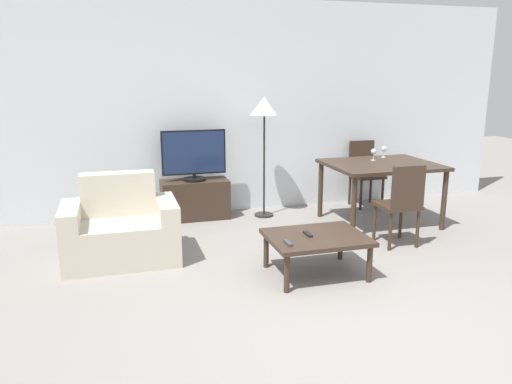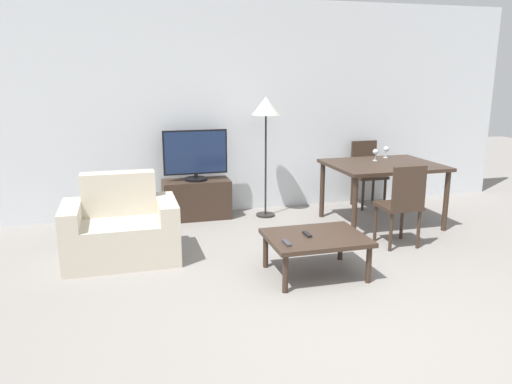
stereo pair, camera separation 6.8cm
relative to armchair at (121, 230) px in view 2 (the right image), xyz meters
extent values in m
plane|color=gray|center=(1.68, -1.90, -0.30)|extent=(18.00, 18.00, 0.00)
cube|color=silver|center=(1.68, 1.49, 1.05)|extent=(7.46, 0.06, 2.70)
cube|color=beige|center=(0.00, -0.04, -0.09)|extent=(0.72, 0.71, 0.40)
cube|color=beige|center=(0.00, 0.22, 0.32)|extent=(0.72, 0.20, 0.43)
cube|color=beige|center=(-0.45, -0.04, 0.00)|extent=(0.18, 0.71, 0.58)
cube|color=beige|center=(0.45, -0.04, 0.00)|extent=(0.18, 0.71, 0.58)
cube|color=#38281E|center=(0.93, 1.23, -0.05)|extent=(0.83, 0.39, 0.49)
cylinder|color=black|center=(0.93, 1.23, 0.21)|extent=(0.28, 0.28, 0.03)
cylinder|color=black|center=(0.93, 1.23, 0.25)|extent=(0.04, 0.04, 0.05)
cube|color=black|center=(0.93, 1.23, 0.55)|extent=(0.79, 0.04, 0.55)
cube|color=#19284C|center=(0.93, 1.20, 0.55)|extent=(0.76, 0.01, 0.51)
cube|color=#38281E|center=(1.69, -0.87, 0.06)|extent=(0.88, 0.69, 0.04)
cylinder|color=#38281E|center=(1.31, -1.16, -0.13)|extent=(0.05, 0.05, 0.33)
cylinder|color=#38281E|center=(2.08, -1.16, -0.13)|extent=(0.05, 0.05, 0.33)
cylinder|color=#38281E|center=(1.31, -0.58, -0.13)|extent=(0.05, 0.05, 0.33)
cylinder|color=#38281E|center=(2.08, -0.58, -0.13)|extent=(0.05, 0.05, 0.33)
cube|color=#38281E|center=(3.06, 0.40, 0.43)|extent=(1.28, 1.03, 0.04)
cylinder|color=#38281E|center=(2.48, -0.05, 0.06)|extent=(0.06, 0.06, 0.70)
cylinder|color=#38281E|center=(3.64, -0.05, 0.06)|extent=(0.06, 0.06, 0.70)
cylinder|color=#38281E|center=(2.48, 0.85, 0.06)|extent=(0.06, 0.06, 0.70)
cylinder|color=#38281E|center=(3.64, 0.85, 0.06)|extent=(0.06, 0.06, 0.70)
cube|color=#38281E|center=(2.83, -0.34, 0.13)|extent=(0.40, 0.40, 0.04)
cylinder|color=#38281E|center=(2.67, -0.18, -0.09)|extent=(0.04, 0.04, 0.41)
cylinder|color=#38281E|center=(3.00, -0.18, -0.09)|extent=(0.04, 0.04, 0.41)
cylinder|color=#38281E|center=(2.67, -0.51, -0.09)|extent=(0.04, 0.04, 0.41)
cylinder|color=#38281E|center=(3.00, -0.51, -0.09)|extent=(0.04, 0.04, 0.41)
cube|color=#38281E|center=(2.83, -0.53, 0.37)|extent=(0.37, 0.04, 0.44)
cube|color=#38281E|center=(3.28, 1.14, 0.13)|extent=(0.40, 0.40, 0.04)
cylinder|color=#38281E|center=(3.12, 0.98, -0.09)|extent=(0.04, 0.04, 0.41)
cylinder|color=#38281E|center=(3.44, 0.98, -0.09)|extent=(0.04, 0.04, 0.41)
cylinder|color=#38281E|center=(3.12, 1.31, -0.09)|extent=(0.04, 0.04, 0.41)
cylinder|color=#38281E|center=(3.44, 1.31, -0.09)|extent=(0.04, 0.04, 0.41)
cube|color=#38281E|center=(3.28, 1.33, 0.37)|extent=(0.37, 0.04, 0.44)
cylinder|color=black|center=(1.80, 1.09, -0.28)|extent=(0.24, 0.24, 0.02)
cylinder|color=black|center=(1.80, 1.09, 0.36)|extent=(0.02, 0.02, 1.27)
cone|color=beige|center=(1.80, 1.09, 1.11)|extent=(0.35, 0.35, 0.22)
cube|color=black|center=(1.62, -0.84, 0.09)|extent=(0.04, 0.15, 0.02)
cube|color=#38383D|center=(1.37, -1.02, 0.09)|extent=(0.04, 0.15, 0.02)
cylinder|color=silver|center=(3.29, 0.75, 0.45)|extent=(0.06, 0.06, 0.01)
cylinder|color=silver|center=(3.29, 0.75, 0.49)|extent=(0.01, 0.01, 0.07)
sphere|color=silver|center=(3.29, 0.75, 0.56)|extent=(0.07, 0.07, 0.07)
cylinder|color=silver|center=(3.05, 0.59, 0.45)|extent=(0.06, 0.06, 0.01)
cylinder|color=silver|center=(3.05, 0.59, 0.49)|extent=(0.01, 0.01, 0.07)
sphere|color=silver|center=(3.05, 0.59, 0.56)|extent=(0.07, 0.07, 0.07)
camera|label=1|loc=(-0.02, -4.82, 1.51)|focal=35.00mm
camera|label=2|loc=(0.04, -4.84, 1.51)|focal=35.00mm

